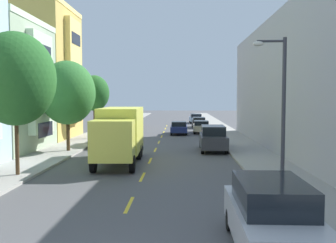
{
  "coord_description": "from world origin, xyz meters",
  "views": [
    {
      "loc": [
        1.94,
        -7.0,
        4.09
      ],
      "look_at": [
        0.82,
        27.45,
        1.87
      ],
      "focal_mm": 40.01,
      "sensor_mm": 36.0,
      "label": 1
    }
  ],
  "objects": [
    {
      "name": "lane_centerline_dashes",
      "position": [
        0.0,
        24.5,
        0.0
      ],
      "size": [
        0.14,
        47.2,
        0.01
      ],
      "color": "yellow",
      "rests_on": "ground_plane"
    },
    {
      "name": "parked_wagon_sky",
      "position": [
        4.41,
        52.61,
        0.8
      ],
      "size": [
        1.95,
        4.75,
        1.5
      ],
      "color": "#7A9EC6",
      "rests_on": "ground_plane"
    },
    {
      "name": "delivery_box_truck",
      "position": [
        -1.81,
        16.1,
        1.93
      ],
      "size": [
        2.59,
        7.57,
        3.43
      ],
      "color": "#D8D84C",
      "rests_on": "ground_plane"
    },
    {
      "name": "parked_sedan_black",
      "position": [
        4.46,
        43.58,
        0.75
      ],
      "size": [
        1.81,
        4.5,
        1.43
      ],
      "color": "black",
      "rests_on": "ground_plane"
    },
    {
      "name": "parked_hatchback_orange",
      "position": [
        -4.48,
        44.77,
        0.76
      ],
      "size": [
        1.8,
        4.03,
        1.5
      ],
      "color": "orange",
      "rests_on": "ground_plane"
    },
    {
      "name": "street_tree_second",
      "position": [
        -6.4,
        11.72,
        5.03
      ],
      "size": [
        4.04,
        4.04,
        7.27
      ],
      "color": "#47331E",
      "rests_on": "sidewalk_left"
    },
    {
      "name": "parked_suv_white",
      "position": [
        -4.3,
        24.45,
        0.99
      ],
      "size": [
        2.01,
        4.83,
        1.93
      ],
      "color": "silver",
      "rests_on": "ground_plane"
    },
    {
      "name": "sidewalk_right",
      "position": [
        7.1,
        28.0,
        0.07
      ],
      "size": [
        3.2,
        120.0,
        0.14
      ],
      "primitive_type": "cube",
      "color": "#99968E",
      "rests_on": "ground_plane"
    },
    {
      "name": "street_lamp",
      "position": [
        5.94,
        8.17,
        3.84
      ],
      "size": [
        1.35,
        0.28,
        6.34
      ],
      "color": "#38383D",
      "rests_on": "sidewalk_right"
    },
    {
      "name": "parked_hatchback_burgundy",
      "position": [
        -4.49,
        34.01,
        0.76
      ],
      "size": [
        1.74,
        4.0,
        1.5
      ],
      "color": "maroon",
      "rests_on": "ground_plane"
    },
    {
      "name": "ground_plane",
      "position": [
        0.0,
        30.0,
        0.0
      ],
      "size": [
        160.0,
        160.0,
        0.0
      ],
      "primitive_type": "plane",
      "color": "#4C4C4F"
    },
    {
      "name": "moving_navy_sedan",
      "position": [
        1.8,
        34.55,
        0.75
      ],
      "size": [
        1.8,
        4.5,
        1.43
      ],
      "color": "navy",
      "rests_on": "ground_plane"
    },
    {
      "name": "street_tree_farthest",
      "position": [
        -6.4,
        29.16,
        4.5
      ],
      "size": [
        2.89,
        2.89,
        6.11
      ],
      "color": "#47331E",
      "rests_on": "sidewalk_left"
    },
    {
      "name": "parked_sedan_champagne",
      "position": [
        4.36,
        35.95,
        0.75
      ],
      "size": [
        1.9,
        4.54,
        1.43
      ],
      "color": "tan",
      "rests_on": "ground_plane"
    },
    {
      "name": "parked_suv_silver",
      "position": [
        4.33,
        2.69,
        0.99
      ],
      "size": [
        2.02,
        4.83,
        1.93
      ],
      "color": "#B2B5BA",
      "rests_on": "ground_plane"
    },
    {
      "name": "street_tree_third",
      "position": [
        -6.4,
        20.44,
        4.44
      ],
      "size": [
        4.11,
        4.11,
        6.66
      ],
      "color": "#47331E",
      "rests_on": "sidewalk_left"
    },
    {
      "name": "parked_suv_charcoal",
      "position": [
        4.47,
        21.62,
        0.99
      ],
      "size": [
        2.05,
        4.84,
        1.93
      ],
      "color": "#333338",
      "rests_on": "ground_plane"
    },
    {
      "name": "townhouse_fourth_mustard",
      "position": [
        -14.14,
        29.27,
        6.25
      ],
      "size": [
        11.7,
        8.48,
        12.9
      ],
      "color": "tan",
      "rests_on": "ground_plane"
    },
    {
      "name": "sidewalk_left",
      "position": [
        -7.1,
        28.0,
        0.07
      ],
      "size": [
        3.2,
        120.0,
        0.14
      ],
      "primitive_type": "cube",
      "color": "#99968E",
      "rests_on": "ground_plane"
    }
  ]
}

